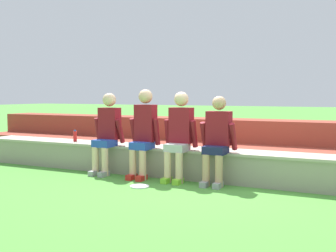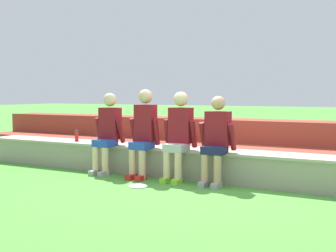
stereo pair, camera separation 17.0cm
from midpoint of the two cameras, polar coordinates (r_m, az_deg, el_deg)
The scene contains 9 objects.
ground_plane at distance 6.34m, azimuth 6.65°, elevation -7.84°, with size 80.00×80.00×0.00m, color #4C9338.
stone_seating_wall at distance 6.55m, azimuth 7.55°, elevation -5.21°, with size 9.37×0.60×0.47m.
brick_bleachers at distance 7.88m, azimuth 11.10°, elevation -2.86°, with size 11.76×1.45×0.86m.
person_far_left at distance 7.09m, azimuth -7.58°, elevation -0.63°, with size 0.53×0.55×1.36m.
person_left_of_center at distance 6.68m, azimuth -2.65°, elevation -0.69°, with size 0.51×0.52×1.41m.
person_center at distance 6.43m, azimuth 2.21°, elevation -1.03°, with size 0.53×0.55×1.37m.
person_right_of_center at distance 6.19m, azimuth 7.36°, elevation -1.64°, with size 0.54×0.52×1.31m.
water_bottle_mid_left at distance 7.85m, azimuth -11.76°, elevation -1.33°, with size 0.07×0.07×0.21m.
frisbee at distance 6.11m, azimuth -3.29°, elevation -8.21°, with size 0.28×0.28×0.02m, color white.
Camera 2 is at (2.27, -5.76, 1.34)m, focal length 44.66 mm.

